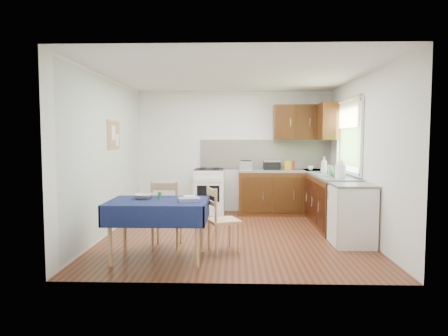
{
  "coord_description": "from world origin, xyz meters",
  "views": [
    {
      "loc": [
        0.03,
        -6.22,
        1.54
      ],
      "look_at": [
        -0.15,
        0.16,
        1.06
      ],
      "focal_mm": 32.0,
      "sensor_mm": 36.0,
      "label": 1
    }
  ],
  "objects_px": {
    "dining_table": "(158,209)",
    "chair_near": "(220,217)",
    "sandwich_press": "(272,165)",
    "dish_rack": "(331,175)",
    "kettle": "(340,170)",
    "toaster": "(246,165)",
    "chair_far": "(166,212)"
  },
  "relations": [
    {
      "from": "sandwich_press",
      "to": "dish_rack",
      "type": "height_order",
      "value": "sandwich_press"
    },
    {
      "from": "chair_near",
      "to": "dish_rack",
      "type": "bearing_deg",
      "value": -75.5
    },
    {
      "from": "dining_table",
      "to": "chair_near",
      "type": "height_order",
      "value": "chair_near"
    },
    {
      "from": "chair_far",
      "to": "dining_table",
      "type": "bearing_deg",
      "value": 89.83
    },
    {
      "from": "dining_table",
      "to": "chair_far",
      "type": "relative_size",
      "value": 1.31
    },
    {
      "from": "toaster",
      "to": "sandwich_press",
      "type": "bearing_deg",
      "value": -11.62
    },
    {
      "from": "chair_far",
      "to": "kettle",
      "type": "bearing_deg",
      "value": -158.91
    },
    {
      "from": "toaster",
      "to": "dish_rack",
      "type": "distance_m",
      "value": 1.89
    },
    {
      "from": "sandwich_press",
      "to": "kettle",
      "type": "distance_m",
      "value": 1.84
    },
    {
      "from": "chair_near",
      "to": "dining_table",
      "type": "bearing_deg",
      "value": 92.2
    },
    {
      "from": "dish_rack",
      "to": "kettle",
      "type": "xyz_separation_m",
      "value": [
        0.1,
        -0.21,
        0.1
      ]
    },
    {
      "from": "dining_table",
      "to": "sandwich_press",
      "type": "xyz_separation_m",
      "value": [
        1.71,
        3.08,
        0.35
      ]
    },
    {
      "from": "chair_far",
      "to": "toaster",
      "type": "bearing_deg",
      "value": -114.51
    },
    {
      "from": "chair_far",
      "to": "toaster",
      "type": "xyz_separation_m",
      "value": [
        1.18,
        2.47,
        0.49
      ]
    },
    {
      "from": "chair_near",
      "to": "sandwich_press",
      "type": "bearing_deg",
      "value": -41.66
    },
    {
      "from": "sandwich_press",
      "to": "kettle",
      "type": "relative_size",
      "value": 1.14
    },
    {
      "from": "dish_rack",
      "to": "kettle",
      "type": "distance_m",
      "value": 0.26
    },
    {
      "from": "chair_far",
      "to": "kettle",
      "type": "height_order",
      "value": "kettle"
    },
    {
      "from": "toaster",
      "to": "chair_far",
      "type": "bearing_deg",
      "value": -135.41
    },
    {
      "from": "kettle",
      "to": "chair_far",
      "type": "bearing_deg",
      "value": -159.84
    },
    {
      "from": "dining_table",
      "to": "chair_near",
      "type": "relative_size",
      "value": 1.41
    },
    {
      "from": "chair_far",
      "to": "sandwich_press",
      "type": "height_order",
      "value": "sandwich_press"
    },
    {
      "from": "dining_table",
      "to": "dish_rack",
      "type": "relative_size",
      "value": 3.19
    },
    {
      "from": "toaster",
      "to": "dish_rack",
      "type": "relative_size",
      "value": 0.65
    },
    {
      "from": "dining_table",
      "to": "toaster",
      "type": "xyz_separation_m",
      "value": [
        1.19,
        3.01,
        0.34
      ]
    },
    {
      "from": "dish_rack",
      "to": "chair_far",
      "type": "bearing_deg",
      "value": -176.82
    },
    {
      "from": "chair_near",
      "to": "toaster",
      "type": "height_order",
      "value": "toaster"
    },
    {
      "from": "dining_table",
      "to": "chair_near",
      "type": "xyz_separation_m",
      "value": [
        0.77,
        0.36,
        -0.18
      ]
    },
    {
      "from": "dish_rack",
      "to": "kettle",
      "type": "relative_size",
      "value": 1.36
    },
    {
      "from": "chair_near",
      "to": "kettle",
      "type": "distance_m",
      "value": 2.29
    },
    {
      "from": "dining_table",
      "to": "sandwich_press",
      "type": "bearing_deg",
      "value": 41.54
    },
    {
      "from": "toaster",
      "to": "dish_rack",
      "type": "height_order",
      "value": "toaster"
    }
  ]
}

